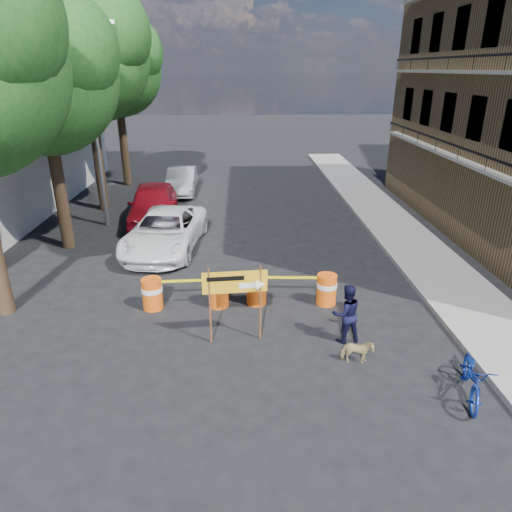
{
  "coord_description": "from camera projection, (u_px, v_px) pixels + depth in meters",
  "views": [
    {
      "loc": [
        -0.28,
        -9.37,
        6.27
      ],
      "look_at": [
        0.15,
        2.67,
        1.3
      ],
      "focal_mm": 32.0,
      "sensor_mm": 36.0,
      "label": 1
    }
  ],
  "objects": [
    {
      "name": "sedan_silver",
      "position": [
        182.0,
        180.0,
        24.54
      ],
      "size": [
        1.54,
        4.16,
        1.36
      ],
      "primitive_type": "imported",
      "rotation": [
        0.0,
        0.0,
        0.02
      ],
      "color": "#A1A5A8",
      "rests_on": "ground"
    },
    {
      "name": "barrel_far_left",
      "position": [
        152.0,
        293.0,
        12.69
      ],
      "size": [
        0.58,
        0.58,
        0.9
      ],
      "color": "#D84B0C",
      "rests_on": "ground"
    },
    {
      "name": "ground",
      "position": [
        254.0,
        347.0,
        11.05
      ],
      "size": [
        120.0,
        120.0,
        0.0
      ],
      "primitive_type": "plane",
      "color": "black",
      "rests_on": "ground"
    },
    {
      "name": "dog",
      "position": [
        357.0,
        352.0,
        10.36
      ],
      "size": [
        0.75,
        0.42,
        0.6
      ],
      "primitive_type": "imported",
      "rotation": [
        0.0,
        0.0,
        1.43
      ],
      "color": "tan",
      "rests_on": "ground"
    },
    {
      "name": "detour_sign",
      "position": [
        244.0,
        287.0,
        10.8
      ],
      "size": [
        1.55,
        0.31,
        1.99
      ],
      "rotation": [
        0.0,
        0.0,
        0.09
      ],
      "color": "#592D19",
      "rests_on": "ground"
    },
    {
      "name": "pedestrian",
      "position": [
        346.0,
        314.0,
        11.06
      ],
      "size": [
        0.83,
        0.71,
        1.52
      ],
      "primitive_type": "imported",
      "rotation": [
        0.0,
        0.0,
        3.34
      ],
      "color": "black",
      "rests_on": "ground"
    },
    {
      "name": "streetlamp",
      "position": [
        96.0,
        120.0,
        17.97
      ],
      "size": [
        1.25,
        0.18,
        8.0
      ],
      "color": "gray",
      "rests_on": "ground"
    },
    {
      "name": "barrel_far_right",
      "position": [
        326.0,
        289.0,
        12.94
      ],
      "size": [
        0.58,
        0.58,
        0.9
      ],
      "color": "#D84B0C",
      "rests_on": "ground"
    },
    {
      "name": "tree_far",
      "position": [
        117.0,
        69.0,
        24.17
      ],
      "size": [
        5.04,
        4.8,
        8.84
      ],
      "color": "#332316",
      "rests_on": "ground"
    },
    {
      "name": "barrel_mid_right",
      "position": [
        256.0,
        288.0,
        12.97
      ],
      "size": [
        0.58,
        0.58,
        0.9
      ],
      "color": "#D84B0C",
      "rests_on": "ground"
    },
    {
      "name": "tree_mid_a",
      "position": [
        43.0,
        77.0,
        15.01
      ],
      "size": [
        5.25,
        5.0,
        8.68
      ],
      "color": "#332316",
      "rests_on": "ground"
    },
    {
      "name": "barrel_mid_left",
      "position": [
        218.0,
        291.0,
        12.82
      ],
      "size": [
        0.58,
        0.58,
        0.9
      ],
      "color": "#D84B0C",
      "rests_on": "ground"
    },
    {
      "name": "bicycle",
      "position": [
        476.0,
        359.0,
        9.08
      ],
      "size": [
        0.9,
        1.1,
        1.8
      ],
      "primitive_type": "imported",
      "rotation": [
        0.0,
        0.0,
        -0.33
      ],
      "color": "#1330A1",
      "rests_on": "ground"
    },
    {
      "name": "suv_white",
      "position": [
        165.0,
        231.0,
        16.79
      ],
      "size": [
        2.94,
        5.41,
        1.44
      ],
      "primitive_type": "imported",
      "rotation": [
        0.0,
        0.0,
        -0.11
      ],
      "color": "white",
      "rests_on": "ground"
    },
    {
      "name": "sedan_red",
      "position": [
        153.0,
        204.0,
        19.66
      ],
      "size": [
        2.5,
        5.15,
        1.69
      ],
      "primitive_type": "imported",
      "rotation": [
        0.0,
        0.0,
        0.1
      ],
      "color": "#A90E1E",
      "rests_on": "ground"
    },
    {
      "name": "sidewalk_east",
      "position": [
        417.0,
        250.0,
        16.77
      ],
      "size": [
        2.4,
        40.0,
        0.15
      ],
      "primitive_type": "cube",
      "color": "gray",
      "rests_on": "ground"
    },
    {
      "name": "tree_mid_b",
      "position": [
        87.0,
        57.0,
        19.36
      ],
      "size": [
        5.67,
        5.4,
        9.62
      ],
      "color": "#332316",
      "rests_on": "ground"
    }
  ]
}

